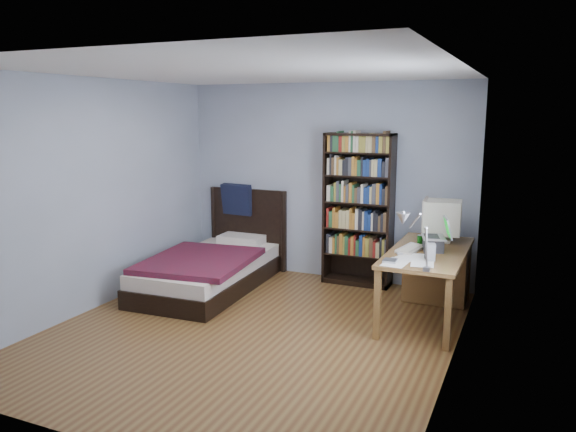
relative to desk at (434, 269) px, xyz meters
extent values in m
plane|color=brown|center=(-1.51, -1.52, -0.42)|extent=(4.20, 4.20, 0.00)
plane|color=white|center=(-1.51, -1.52, 2.08)|extent=(4.20, 4.20, 0.00)
cube|color=#8E99A7|center=(-1.51, 0.58, 0.83)|extent=(3.80, 0.04, 2.50)
cube|color=#8E99A7|center=(-1.51, -3.62, 0.83)|extent=(3.80, 0.04, 2.50)
cube|color=#8E99A7|center=(-3.41, -1.52, 0.83)|extent=(0.04, 4.20, 2.50)
cube|color=#8E99A7|center=(0.39, -1.52, 0.83)|extent=(0.04, 4.20, 2.50)
cube|color=white|center=(0.38, -1.67, 1.03)|extent=(0.01, 1.14, 1.14)
cube|color=white|center=(0.38, -1.67, 1.03)|extent=(0.01, 1.00, 1.00)
cube|color=brown|center=(0.00, -0.45, 0.29)|extent=(0.75, 1.62, 0.04)
cube|color=brown|center=(-0.33, -1.21, -0.07)|extent=(0.06, 0.06, 0.69)
cube|color=brown|center=(0.32, -1.21, -0.07)|extent=(0.06, 0.06, 0.69)
cube|color=brown|center=(-0.33, 0.31, -0.07)|extent=(0.06, 0.06, 0.69)
cube|color=brown|center=(0.32, 0.31, -0.07)|extent=(0.06, 0.06, 0.69)
cube|color=brown|center=(0.00, 0.14, -0.07)|extent=(0.69, 0.40, 0.68)
cube|color=beige|center=(0.03, 0.04, 0.33)|extent=(0.27, 0.23, 0.03)
cylinder|color=beige|center=(0.03, 0.04, 0.37)|extent=(0.10, 0.10, 0.06)
cube|color=beige|center=(0.06, 0.04, 0.58)|extent=(0.41, 0.40, 0.37)
cube|color=#B6AA98|center=(-0.14, 0.04, 0.58)|extent=(0.06, 0.39, 0.39)
cube|color=#4681FF|center=(-0.15, 0.04, 0.58)|extent=(0.03, 0.29, 0.25)
cube|color=#2D2D30|center=(0.05, -0.45, 0.38)|extent=(0.25, 0.28, 0.13)
cube|color=#B1B1B5|center=(0.05, -0.45, 0.46)|extent=(0.29, 0.34, 0.02)
cube|color=#2D2D30|center=(0.03, -0.45, 0.47)|extent=(0.20, 0.26, 0.00)
cube|color=#B1B1B5|center=(0.18, -0.45, 0.57)|extent=(0.15, 0.30, 0.21)
cube|color=#0CBF26|center=(0.17, -0.45, 0.57)|extent=(0.11, 0.24, 0.16)
cube|color=#99999E|center=(0.12, -1.23, 0.33)|extent=(0.06, 0.05, 0.04)
cylinder|color=#99999E|center=(0.12, -1.30, 0.54)|extent=(0.02, 0.14, 0.38)
cylinder|color=#99999E|center=(0.05, -1.51, 0.82)|extent=(0.16, 0.32, 0.19)
cone|color=#99999E|center=(-0.02, -1.66, 0.86)|extent=(0.12, 0.12, 0.10)
cube|color=#B6AA98|center=(-0.17, -0.52, 0.33)|extent=(0.24, 0.46, 0.04)
cube|color=gray|center=(0.09, -0.86, 0.40)|extent=(0.11, 0.11, 0.17)
cylinder|color=#073609|center=(-0.12, -0.26, 0.37)|extent=(0.06, 0.06, 0.11)
ellipsoid|color=silver|center=(0.01, -0.13, 0.33)|extent=(0.07, 0.12, 0.04)
cube|color=#B1B1B5|center=(-0.25, -0.71, 0.32)|extent=(0.10, 0.12, 0.02)
cube|color=gray|center=(-0.26, -0.97, 0.32)|extent=(0.07, 0.09, 0.02)
cube|color=gray|center=(-0.25, -1.08, 0.33)|extent=(0.13, 0.13, 0.03)
cube|color=black|center=(-1.42, 0.42, 0.53)|extent=(0.03, 0.30, 1.88)
cube|color=black|center=(-0.61, 0.42, 0.53)|extent=(0.03, 0.30, 1.88)
cube|color=black|center=(-1.02, 0.42, 1.45)|extent=(0.85, 0.30, 0.03)
cube|color=black|center=(-1.02, 0.42, -0.39)|extent=(0.85, 0.30, 0.06)
cube|color=black|center=(-1.02, 0.56, 0.53)|extent=(0.85, 0.02, 1.88)
cube|color=olive|center=(-1.02, 0.40, 0.56)|extent=(0.77, 0.22, 1.68)
cube|color=black|center=(-2.62, -0.47, -0.31)|extent=(1.19, 2.22, 0.22)
cube|color=#F1DFCF|center=(-2.62, -0.47, -0.12)|extent=(1.14, 2.16, 0.16)
cube|color=maroon|center=(-2.59, -0.74, -0.01)|extent=(1.30, 1.53, 0.07)
cube|color=#F1DFCF|center=(-2.62, 0.36, 0.01)|extent=(0.61, 0.41, 0.12)
cube|color=black|center=(-2.62, 0.54, 0.13)|extent=(1.14, 0.05, 1.10)
cylinder|color=black|center=(-3.17, 0.52, 0.13)|extent=(0.06, 0.06, 1.10)
cylinder|color=black|center=(-2.08, 0.52, 0.13)|extent=(0.06, 0.06, 1.10)
cube|color=black|center=(-2.77, 0.51, 0.53)|extent=(0.46, 0.20, 0.43)
camera|label=1|loc=(0.95, -6.17, 1.72)|focal=35.00mm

